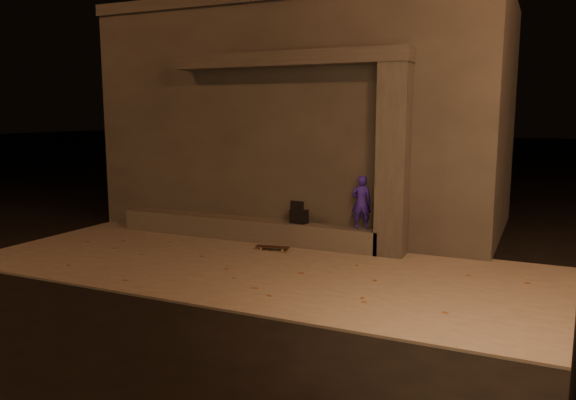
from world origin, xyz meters
The scene contains 9 objects.
ground centered at (0.00, 0.00, 0.00)m, with size 120.00×120.00×0.00m, color black.
sidewalk centered at (0.00, 2.00, 0.02)m, with size 11.00×4.40×0.04m, color slate.
building centered at (-1.00, 6.49, 2.61)m, with size 9.00×5.10×5.22m.
ledge centered at (-1.50, 3.75, 0.27)m, with size 6.00×0.55×0.45m, color #4B4944.
column centered at (1.70, 3.75, 1.84)m, with size 0.55×0.55×3.60m, color #373432.
canopy centered at (-0.50, 3.80, 3.78)m, with size 5.00×0.70×0.28m, color #373432.
skateboarder centered at (1.10, 3.75, 1.02)m, with size 0.38×0.25×1.05m, color #2C1BB0.
backpack centered at (-0.23, 3.75, 0.65)m, with size 0.36×0.25×0.47m.
skateboard centered at (-0.51, 3.10, 0.10)m, with size 0.69×0.27×0.07m.
Camera 1 is at (4.30, -6.59, 2.74)m, focal length 35.00 mm.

